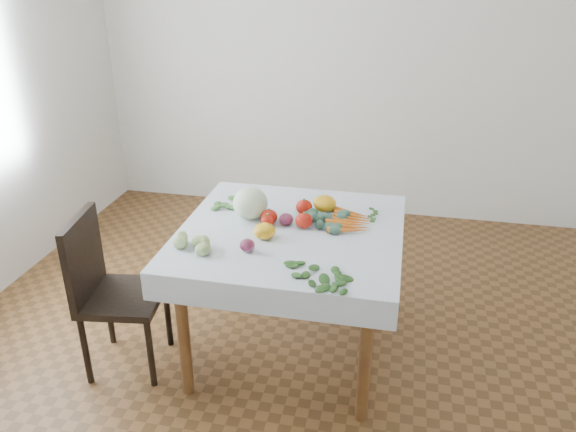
# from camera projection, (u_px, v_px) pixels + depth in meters

# --- Properties ---
(ground) EXTENTS (4.00, 4.00, 0.00)m
(ground) POSITION_uv_depth(u_px,v_px,m) (290.00, 349.00, 3.18)
(ground) COLOR brown
(back_wall) EXTENTS (4.00, 0.04, 2.70)m
(back_wall) POSITION_uv_depth(u_px,v_px,m) (343.00, 51.00, 4.39)
(back_wall) COLOR silver
(back_wall) RESTS_ON ground
(table) EXTENTS (1.00, 1.00, 0.75)m
(table) POSITION_uv_depth(u_px,v_px,m) (291.00, 247.00, 2.91)
(table) COLOR brown
(table) RESTS_ON ground
(tablecloth) EXTENTS (1.12, 1.12, 0.01)m
(tablecloth) POSITION_uv_depth(u_px,v_px,m) (291.00, 230.00, 2.86)
(tablecloth) COLOR white
(tablecloth) RESTS_ON table
(chair) EXTENTS (0.44, 0.44, 0.87)m
(chair) POSITION_uv_depth(u_px,v_px,m) (106.00, 284.00, 2.87)
(chair) COLOR black
(chair) RESTS_ON ground
(cabbage) EXTENTS (0.24, 0.24, 0.17)m
(cabbage) POSITION_uv_depth(u_px,v_px,m) (250.00, 203.00, 2.96)
(cabbage) COLOR #E0F5CD
(cabbage) RESTS_ON tablecloth
(tomato_a) EXTENTS (0.08, 0.08, 0.06)m
(tomato_a) POSITION_uv_depth(u_px,v_px,m) (268.00, 220.00, 2.89)
(tomato_a) COLOR #B8190C
(tomato_a) RESTS_ON tablecloth
(tomato_b) EXTENTS (0.12, 0.12, 0.08)m
(tomato_b) POSITION_uv_depth(u_px,v_px,m) (304.00, 207.00, 3.02)
(tomato_b) COLOR #B8190C
(tomato_b) RESTS_ON tablecloth
(tomato_c) EXTENTS (0.11, 0.11, 0.08)m
(tomato_c) POSITION_uv_depth(u_px,v_px,m) (269.00, 217.00, 2.91)
(tomato_c) COLOR #B8190C
(tomato_c) RESTS_ON tablecloth
(tomato_d) EXTENTS (0.11, 0.11, 0.08)m
(tomato_d) POSITION_uv_depth(u_px,v_px,m) (304.00, 221.00, 2.87)
(tomato_d) COLOR #B8190C
(tomato_d) RESTS_ON tablecloth
(heirloom_back) EXTENTS (0.15, 0.15, 0.09)m
(heirloom_back) POSITION_uv_depth(u_px,v_px,m) (325.00, 203.00, 3.05)
(heirloom_back) COLOR yellow
(heirloom_back) RESTS_ON tablecloth
(heirloom_front) EXTENTS (0.14, 0.14, 0.08)m
(heirloom_front) POSITION_uv_depth(u_px,v_px,m) (265.00, 231.00, 2.76)
(heirloom_front) COLOR yellow
(heirloom_front) RESTS_ON tablecloth
(onion_a) EXTENTS (0.09, 0.09, 0.06)m
(onion_a) POSITION_uv_depth(u_px,v_px,m) (286.00, 219.00, 2.90)
(onion_a) COLOR #4E1631
(onion_a) RESTS_ON tablecloth
(onion_b) EXTENTS (0.09, 0.09, 0.06)m
(onion_b) POSITION_uv_depth(u_px,v_px,m) (247.00, 245.00, 2.64)
(onion_b) COLOR #4E1631
(onion_b) RESTS_ON tablecloth
(tomatillo_cluster) EXTENTS (0.17, 0.13, 0.05)m
(tomatillo_cluster) POSITION_uv_depth(u_px,v_px,m) (194.00, 244.00, 2.67)
(tomatillo_cluster) COLOR #97B367
(tomatillo_cluster) RESTS_ON tablecloth
(carrot_bunch) EXTENTS (0.22, 0.30, 0.03)m
(carrot_bunch) POSITION_uv_depth(u_px,v_px,m) (350.00, 221.00, 2.91)
(carrot_bunch) COLOR orange
(carrot_bunch) RESTS_ON tablecloth
(kale_bunch) EXTENTS (0.26, 0.26, 0.04)m
(kale_bunch) POSITION_uv_depth(u_px,v_px,m) (326.00, 221.00, 2.91)
(kale_bunch) COLOR #3E6653
(kale_bunch) RESTS_ON tablecloth
(basil_bunch) EXTENTS (0.29, 0.24, 0.01)m
(basil_bunch) POSITION_uv_depth(u_px,v_px,m) (318.00, 278.00, 2.42)
(basil_bunch) COLOR #265219
(basil_bunch) RESTS_ON tablecloth
(dill_bunch) EXTENTS (0.23, 0.16, 0.02)m
(dill_bunch) POSITION_uv_depth(u_px,v_px,m) (228.00, 204.00, 3.13)
(dill_bunch) COLOR #49823B
(dill_bunch) RESTS_ON tablecloth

